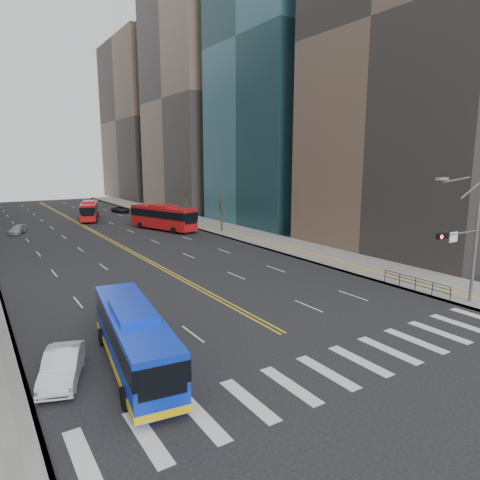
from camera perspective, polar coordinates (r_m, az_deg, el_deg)
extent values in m
plane|color=black|center=(23.63, 13.66, -16.05)|extent=(220.00, 220.00, 0.00)
cube|color=gray|center=(68.75, -3.46, 1.85)|extent=(7.00, 130.00, 0.15)
cube|color=silver|center=(17.96, -20.20, -25.78)|extent=(0.70, 4.00, 0.01)
cube|color=silver|center=(18.45, -12.34, -24.25)|extent=(0.70, 4.00, 0.01)
cube|color=silver|center=(19.22, -5.18, -22.47)|extent=(0.70, 4.00, 0.01)
cube|color=silver|center=(20.23, 1.17, -20.58)|extent=(0.70, 4.00, 0.01)
cube|color=silver|center=(21.46, 6.72, -18.69)|extent=(0.70, 4.00, 0.01)
cube|color=silver|center=(22.87, 11.52, -16.89)|extent=(0.70, 4.00, 0.01)
cube|color=silver|center=(24.43, 15.65, -15.22)|extent=(0.70, 4.00, 0.01)
cube|color=silver|center=(26.10, 19.22, -13.69)|extent=(0.70, 4.00, 0.01)
cube|color=silver|center=(27.88, 22.31, -12.31)|extent=(0.70, 4.00, 0.01)
cube|color=silver|center=(29.74, 25.00, -11.07)|extent=(0.70, 4.00, 0.01)
cube|color=silver|center=(31.67, 27.34, -9.96)|extent=(0.70, 4.00, 0.01)
cube|color=silver|center=(33.65, 29.40, -8.96)|extent=(0.70, 4.00, 0.01)
cube|color=gold|center=(71.82, -19.91, 1.55)|extent=(0.15, 100.00, 0.01)
cube|color=gold|center=(71.91, -19.60, 1.58)|extent=(0.15, 100.00, 0.01)
cube|color=brown|center=(58.55, 24.04, 24.08)|extent=(20.00, 24.00, 50.00)
cube|color=#305F6D|center=(76.94, 6.36, 24.44)|extent=(20.00, 22.00, 58.00)
cube|color=#7C6756|center=(97.58, -4.72, 17.91)|extent=(20.00, 26.00, 46.00)
cube|color=brown|center=(125.99, -12.21, 15.13)|extent=(18.00, 30.00, 42.00)
cylinder|color=slate|center=(35.45, 28.83, -1.28)|extent=(0.24, 0.24, 8.00)
cylinder|color=slate|center=(33.26, 27.19, 0.80)|extent=(4.50, 0.12, 0.12)
cube|color=black|center=(31.60, 25.40, 0.49)|extent=(1.10, 0.28, 0.38)
cylinder|color=#FF190C|center=(31.22, 25.30, 0.38)|extent=(0.24, 0.08, 0.24)
cylinder|color=black|center=(31.52, 25.64, 0.44)|extent=(0.24, 0.08, 0.24)
cylinder|color=black|center=(31.81, 25.97, 0.50)|extent=(0.24, 0.08, 0.24)
cube|color=white|center=(32.73, 26.58, 0.35)|extent=(0.90, 0.06, 0.70)
cube|color=#999993|center=(30.72, 25.35, 7.38)|extent=(0.90, 0.35, 0.18)
cube|color=black|center=(37.34, 22.39, -4.71)|extent=(0.04, 6.00, 0.04)
cylinder|color=black|center=(35.92, 26.26, -6.42)|extent=(0.06, 0.06, 1.00)
cylinder|color=black|center=(36.67, 24.26, -5.93)|extent=(0.06, 0.06, 1.00)
cylinder|color=black|center=(37.46, 22.34, -5.45)|extent=(0.06, 0.06, 1.00)
cylinder|color=black|center=(38.30, 20.51, -4.98)|extent=(0.06, 0.06, 1.00)
cylinder|color=black|center=(39.18, 18.76, -4.53)|extent=(0.06, 0.06, 1.00)
cylinder|color=#30271D|center=(63.47, -2.46, 2.66)|extent=(0.28, 0.28, 3.50)
cylinder|color=#30271D|center=(74.00, -7.15, 3.81)|extent=(0.28, 0.28, 3.75)
cube|color=#0E2FD2|center=(22.84, -13.96, -12.47)|extent=(3.72, 11.29, 2.61)
cube|color=black|center=(22.64, -14.02, -11.23)|extent=(3.79, 11.32, 0.95)
cube|color=#0E2FD2|center=(22.34, -14.12, -9.15)|extent=(2.33, 4.09, 0.40)
cube|color=yellow|center=(23.29, -13.83, -14.97)|extent=(3.79, 11.32, 0.35)
cylinder|color=black|center=(20.04, -15.10, -19.67)|extent=(0.43, 1.03, 1.00)
cylinder|color=black|center=(20.47, -8.38, -18.70)|extent=(0.43, 1.03, 1.00)
cylinder|color=black|center=(26.37, -17.92, -12.19)|extent=(0.43, 1.03, 1.00)
cylinder|color=black|center=(26.70, -12.91, -11.64)|extent=(0.43, 1.03, 1.00)
cube|color=red|center=(66.16, -10.21, 3.00)|extent=(6.32, 12.45, 3.19)
cube|color=black|center=(66.09, -10.23, 3.51)|extent=(6.38, 12.49, 1.13)
cube|color=red|center=(65.97, -10.26, 4.46)|extent=(3.40, 4.73, 0.40)
cylinder|color=black|center=(62.55, -8.84, 1.27)|extent=(0.59, 1.04, 1.00)
cylinder|color=black|center=(64.38, -6.99, 1.58)|extent=(0.59, 1.04, 1.00)
cylinder|color=black|center=(68.54, -13.16, 1.92)|extent=(0.59, 1.04, 1.00)
cylinder|color=black|center=(70.22, -11.36, 2.19)|extent=(0.59, 1.04, 1.00)
cube|color=red|center=(80.67, -19.43, 3.76)|extent=(5.45, 11.06, 2.79)
cube|color=black|center=(80.61, -19.45, 4.15)|extent=(5.51, 11.10, 1.01)
cube|color=red|center=(80.52, -19.50, 4.81)|extent=(2.97, 4.19, 0.40)
cylinder|color=black|center=(77.48, -20.42, 2.51)|extent=(0.57, 1.04, 1.00)
cylinder|color=black|center=(77.32, -18.61, 2.60)|extent=(0.57, 1.04, 1.00)
cylinder|color=black|center=(84.32, -20.08, 3.13)|extent=(0.57, 1.04, 1.00)
cylinder|color=black|center=(84.18, -18.41, 3.22)|extent=(0.57, 1.04, 1.00)
imported|color=silver|center=(23.02, -22.63, -15.26)|extent=(3.02, 4.83, 1.50)
imported|color=black|center=(75.69, -12.65, 2.93)|extent=(2.31, 4.57, 1.49)
imported|color=#95959A|center=(69.71, -27.55, 1.21)|extent=(3.19, 4.35, 1.17)
imported|color=black|center=(90.53, -15.63, 3.93)|extent=(2.96, 4.85, 1.26)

